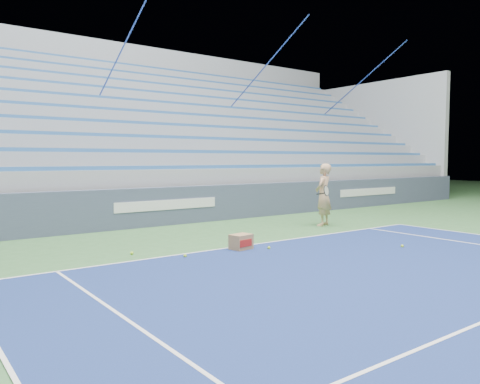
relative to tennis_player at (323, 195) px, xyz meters
name	(u,v)px	position (x,y,z in m)	size (l,w,h in m)	color
sponsor_barrier	(165,206)	(-3.56, 2.80, -0.34)	(30.00, 0.32, 1.10)	#404961
bleachers	(95,147)	(-3.57, 8.52, 1.47)	(31.00, 9.15, 7.30)	#969A9F
tennis_player	(323,195)	(0.00, 0.00, 0.00)	(0.99, 0.94, 1.77)	tan
ball_box	(241,242)	(-4.02, -1.46, -0.73)	(0.48, 0.40, 0.33)	#9D764C
tennis_ball_0	(132,253)	(-6.08, -0.60, -0.85)	(0.07, 0.07, 0.07)	#B4E12E
tennis_ball_1	(269,248)	(-3.53, -1.79, -0.85)	(0.07, 0.07, 0.07)	#B4E12E
tennis_ball_2	(402,246)	(-1.11, -3.36, -0.85)	(0.07, 0.07, 0.07)	#B4E12E
tennis_ball_3	(185,256)	(-5.36, -1.46, -0.85)	(0.07, 0.07, 0.07)	#B4E12E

